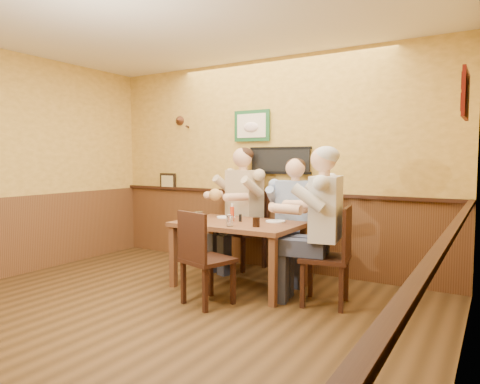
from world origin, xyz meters
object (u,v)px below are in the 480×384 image
object	(u,v)px
chair_right_end	(325,255)
chair_near_side	(208,258)
chair_back_right	(295,241)
hot_sauce_bottle	(232,213)
diner_white_elder	(326,234)
dining_table	(239,230)
pepper_shaker	(240,218)
diner_blue_polo	(295,225)
salt_shaker	(229,218)
water_glass_mid	(230,221)
diner_tan_shirt	(244,214)
chair_back_left	(244,230)
cola_tumbler	(256,222)
water_glass_left	(199,218)

from	to	relation	value
chair_right_end	chair_near_side	size ratio (longest dim) A/B	1.05
chair_back_right	hot_sauce_bottle	xyz separation A→B (m)	(-0.52, -0.62, 0.38)
diner_white_elder	dining_table	bearing A→B (deg)	-103.23
diner_white_elder	pepper_shaker	xyz separation A→B (m)	(-1.07, 0.11, 0.08)
diner_blue_polo	pepper_shaker	xyz separation A→B (m)	(-0.42, -0.61, 0.13)
salt_shaker	hot_sauce_bottle	bearing A→B (deg)	100.76
diner_blue_polo	water_glass_mid	bearing A→B (deg)	-122.02
chair_back_right	diner_tan_shirt	size ratio (longest dim) A/B	0.64
chair_back_right	chair_near_side	bearing A→B (deg)	-118.31
chair_back_left	diner_white_elder	xyz separation A→B (m)	(1.45, -0.84, 0.21)
cola_tumbler	chair_back_left	bearing A→B (deg)	126.71
chair_near_side	water_glass_left	distance (m)	0.59
dining_table	diner_white_elder	world-z (taller)	diner_white_elder
water_glass_left	hot_sauce_bottle	size ratio (longest dim) A/B	0.72
diner_blue_polo	hot_sauce_bottle	world-z (taller)	diner_blue_polo
dining_table	water_glass_mid	bearing A→B (deg)	-75.99
chair_near_side	salt_shaker	xyz separation A→B (m)	(-0.14, 0.61, 0.32)
water_glass_mid	hot_sauce_bottle	size ratio (longest dim) A/B	0.61
diner_tan_shirt	cola_tumbler	size ratio (longest dim) A/B	14.33
chair_back_right	hot_sauce_bottle	size ratio (longest dim) A/B	4.96
chair_back_right	cola_tumbler	world-z (taller)	chair_back_right
diner_tan_shirt	water_glass_mid	world-z (taller)	diner_tan_shirt
cola_tumbler	pepper_shaker	world-z (taller)	cola_tumbler
hot_sauce_bottle	diner_blue_polo	bearing A→B (deg)	50.31
cola_tumbler	water_glass_mid	bearing A→B (deg)	-157.13
chair_right_end	water_glass_mid	xyz separation A→B (m)	(-0.99, -0.24, 0.31)
chair_back_left	diner_tan_shirt	bearing A→B (deg)	0.00
chair_right_end	hot_sauce_bottle	size ratio (longest dim) A/B	5.34
chair_back_right	water_glass_mid	size ratio (longest dim) A/B	8.14
diner_tan_shirt	water_glass_left	bearing A→B (deg)	-68.32
chair_back_left	diner_blue_polo	world-z (taller)	diner_blue_polo
hot_sauce_bottle	dining_table	bearing A→B (deg)	-18.28
water_glass_mid	water_glass_left	bearing A→B (deg)	-175.04
dining_table	chair_right_end	distance (m)	1.07
diner_blue_polo	chair_right_end	bearing A→B (deg)	-60.80
diner_tan_shirt	pepper_shaker	bearing A→B (deg)	-44.64
chair_back_left	chair_right_end	bearing A→B (deg)	-12.41
diner_blue_polo	cola_tumbler	distance (m)	0.87
dining_table	chair_right_end	size ratio (longest dim) A/B	1.40
water_glass_left	cola_tumbler	xyz separation A→B (m)	(0.65, 0.14, -0.02)
chair_near_side	pepper_shaker	size ratio (longest dim) A/B	11.26
cola_tumbler	diner_white_elder	bearing A→B (deg)	10.27
diner_white_elder	water_glass_mid	size ratio (longest dim) A/B	12.53
chair_right_end	cola_tumbler	world-z (taller)	chair_right_end
chair_near_side	chair_right_end	bearing A→B (deg)	-133.59
chair_back_left	chair_near_side	size ratio (longest dim) A/B	1.07
dining_table	diner_white_elder	distance (m)	1.06
dining_table	chair_back_right	bearing A→B (deg)	58.17
water_glass_left	cola_tumbler	bearing A→B (deg)	12.49
chair_back_right	water_glass_left	distance (m)	1.28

